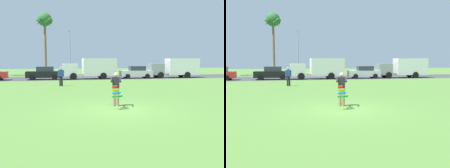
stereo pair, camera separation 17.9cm
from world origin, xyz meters
The scene contains 11 objects.
ground_plane centered at (0.00, 0.00, 0.00)m, with size 120.00×120.00×0.00m, color #568438.
road_strip centered at (0.00, 22.20, 0.01)m, with size 120.00×8.00×0.01m, color #424247.
person_kite_flyer centered at (0.10, 0.87, 0.95)m, with size 0.64×0.72×1.73m.
kite_held centered at (-0.05, 0.06, 0.75)m, with size 0.52×0.65×1.12m.
parked_car_black centered at (-4.75, 19.80, 0.77)m, with size 4.22×1.87×1.60m.
parked_truck_white_box centered at (1.22, 19.80, 1.41)m, with size 6.77×2.29×2.62m.
parked_car_silver centered at (6.95, 19.80, 0.77)m, with size 4.24×1.92×1.60m.
parked_truck_grey_van centered at (12.59, 19.80, 1.41)m, with size 6.76×2.26×2.62m.
palm_tree_right_near centered at (-5.06, 27.97, 8.09)m, with size 2.58×2.71×9.59m.
streetlight_pole centered at (-1.40, 27.39, 4.00)m, with size 0.24×1.65×7.00m.
person_walker_near centered at (-2.71, 11.62, 0.93)m, with size 0.55×0.31×1.73m.
Camera 1 is at (-2.58, -11.45, 2.35)m, focal length 39.68 mm.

